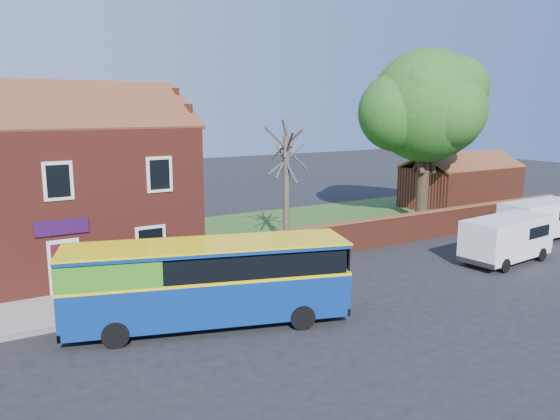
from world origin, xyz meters
TOP-DOWN VIEW (x-y plane):
  - ground at (0.00, 0.00)m, footprint 120.00×120.00m
  - pavement at (-7.00, 5.75)m, footprint 18.00×3.50m
  - kerb at (-7.00, 4.00)m, footprint 18.00×0.15m
  - grass_strip at (13.00, 13.00)m, footprint 26.00×12.00m
  - shop_building at (-7.02, 11.50)m, footprint 12.30×8.13m
  - boundary_wall at (13.00, 7.00)m, footprint 22.00×0.38m
  - outbuilding at (22.00, 13.00)m, footprint 8.20×5.06m
  - bus at (-3.64, 1.92)m, footprint 9.76×5.11m
  - van_near at (12.08, 1.59)m, footprint 5.14×2.45m
  - van_far at (17.58, 3.55)m, footprint 4.99×2.11m
  - large_tree at (15.86, 10.99)m, footprint 9.05×7.16m
  - bare_tree at (4.38, 9.30)m, footprint 2.42×2.88m

SIDE VIEW (x-z plane):
  - ground at x=0.00m, z-range 0.00..0.00m
  - grass_strip at x=13.00m, z-range 0.00..0.04m
  - pavement at x=-7.00m, z-range 0.00..0.12m
  - kerb at x=-7.00m, z-range 0.00..0.14m
  - boundary_wall at x=13.00m, z-range 0.01..1.61m
  - van_near at x=12.08m, z-range 0.13..2.31m
  - van_far at x=17.58m, z-range 0.13..2.32m
  - outbuilding at x=22.00m, z-range -0.48..3.69m
  - bus at x=-3.64m, z-range 0.20..3.09m
  - bare_tree at x=4.38m, z-range 0.08..6.54m
  - shop_building at x=-7.02m, z-range -1.84..8.66m
  - large_tree at x=15.86m, z-range 1.71..12.75m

